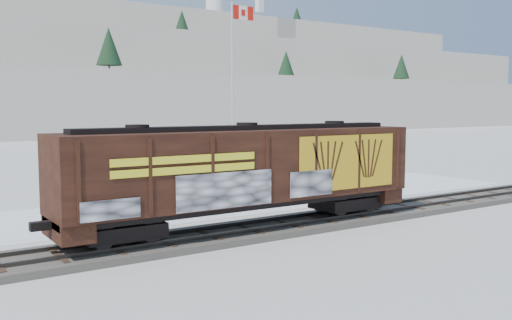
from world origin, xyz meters
TOP-DOWN VIEW (x-y plane):
  - ground at (0.00, 0.00)m, footprint 500.00×500.00m
  - rail_track at (0.00, 0.00)m, footprint 50.00×3.40m
  - parking_strip at (0.00, 7.50)m, footprint 40.00×8.00m
  - hopper_railcar at (-3.96, -0.01)m, footprint 16.46×3.06m
  - flagpole at (4.75, 15.24)m, footprint 2.30×0.90m
  - car_silver at (-3.65, 6.05)m, footprint 4.85×2.21m
  - car_white at (5.14, 6.07)m, footprint 4.06×1.45m
  - car_dark at (5.78, 6.55)m, footprint 4.47×1.99m

SIDE VIEW (x-z plane):
  - ground at x=0.00m, z-range 0.00..0.00m
  - parking_strip at x=0.00m, z-range 0.00..0.03m
  - rail_track at x=0.00m, z-range -0.07..0.36m
  - car_dark at x=5.78m, z-range 0.03..1.30m
  - car_white at x=5.14m, z-range 0.03..1.37m
  - car_silver at x=-3.65m, z-range 0.03..1.64m
  - hopper_railcar at x=-3.96m, z-range 0.68..4.98m
  - flagpole at x=4.75m, z-range -1.58..11.43m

